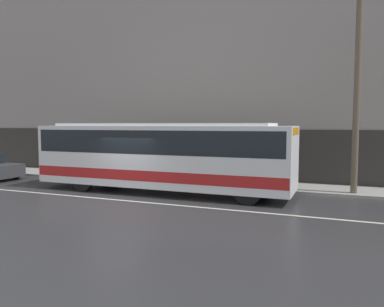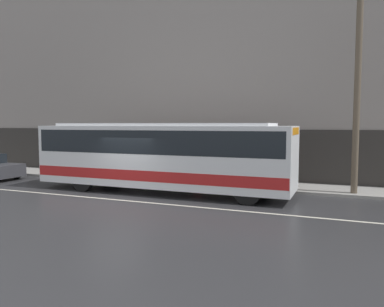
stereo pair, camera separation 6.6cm
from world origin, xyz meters
name	(u,v)px [view 1 (the left image)]	position (x,y,z in m)	size (l,w,h in m)	color
ground_plane	(115,200)	(0.00, 0.00, 0.00)	(60.00, 60.00, 0.00)	#2D2D30
sidewalk	(171,180)	(0.00, 5.34, 0.07)	(60.00, 2.68, 0.13)	gray
building_facade	(182,60)	(0.00, 6.82, 6.68)	(60.00, 0.35, 13.78)	gray
lane_stripe	(115,200)	(0.00, 0.00, 0.00)	(54.00, 0.14, 0.01)	beige
transit_bus	(161,154)	(1.00, 2.20, 1.76)	(11.71, 2.60, 3.12)	white
utility_pole_near	(357,92)	(9.04, 4.51, 4.44)	(0.27, 0.27, 8.62)	brown
pedestrian_waiting	(196,166)	(1.33, 5.72, 0.87)	(0.36, 0.36, 1.60)	maroon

